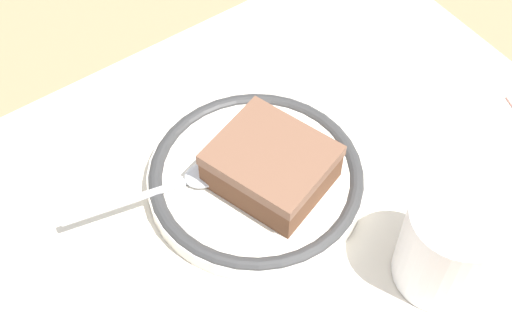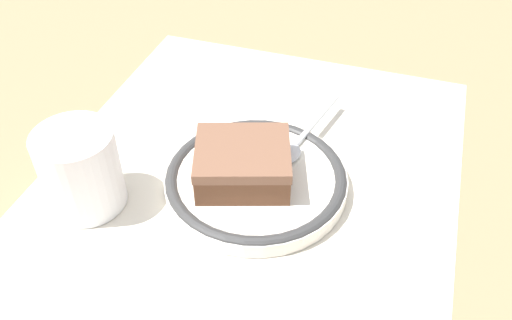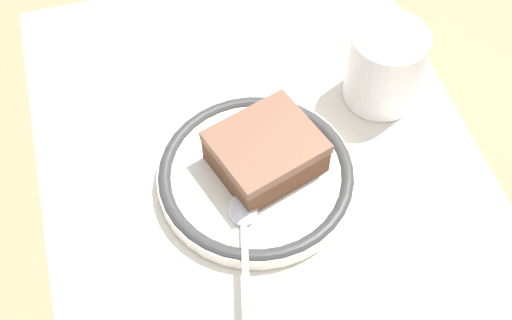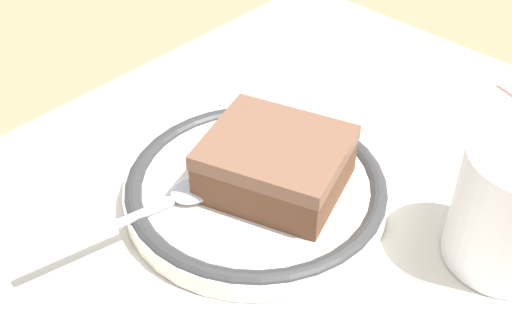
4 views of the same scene
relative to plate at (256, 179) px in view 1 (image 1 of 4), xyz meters
name	(u,v)px [view 1 (image 1 of 4)]	position (x,y,z in m)	size (l,w,h in m)	color
ground_plane	(277,187)	(-0.01, 0.01, -0.01)	(2.40, 2.40, 0.00)	#9E7551
placemat	(277,186)	(-0.01, 0.01, -0.01)	(0.53, 0.40, 0.00)	beige
plate	(256,179)	(0.00, 0.00, 0.00)	(0.18, 0.18, 0.02)	silver
cake_slice	(269,163)	(-0.01, 0.01, 0.02)	(0.10, 0.11, 0.04)	brown
spoon	(176,184)	(0.06, -0.03, 0.01)	(0.13, 0.05, 0.01)	silver
cup	(448,249)	(-0.07, 0.15, 0.03)	(0.07, 0.07, 0.08)	white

